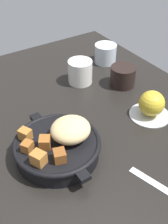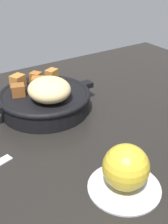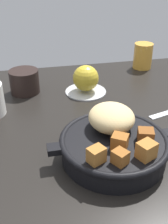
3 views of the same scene
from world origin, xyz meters
The scene contains 4 objects.
ground_plane centered at (0.00, 0.00, -1.20)cm, with size 100.74×76.16×2.40cm, color black.
cast_iron_skillet centered at (5.54, -11.05, 3.26)cm, with size 24.39×20.15×9.02cm.
saucer_plate centered at (6.42, 16.95, 0.30)cm, with size 11.24×11.24×0.60cm, color #B7BABF.
red_apple centered at (6.42, 16.95, 4.11)cm, with size 7.02×7.02×7.02cm, color gold.
Camera 2 is at (29.93, 41.69, 32.52)cm, focal length 47.53 mm.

